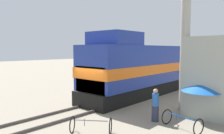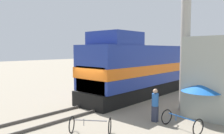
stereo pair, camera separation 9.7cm
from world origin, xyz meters
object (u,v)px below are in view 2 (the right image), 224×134
(utility_pole, at_px, (186,20))
(bicycle, at_px, (181,121))
(locomotive, at_px, (144,69))
(bicycle_spare, at_px, (90,125))
(person_bystander, at_px, (155,104))
(vendor_umbrella, at_px, (202,87))

(utility_pole, relative_size, bicycle, 5.61)
(locomotive, xyz_separation_m, bicycle_spare, (3.01, -8.71, -1.73))
(utility_pole, bearing_deg, bicycle, -67.99)
(locomotive, bearing_deg, bicycle, -44.21)
(locomotive, height_order, bicycle_spare, locomotive)
(utility_pole, xyz_separation_m, person_bystander, (-0.17, -3.07, -4.52))
(locomotive, xyz_separation_m, bicycle, (5.73, -5.58, -1.73))
(utility_pole, bearing_deg, vendor_umbrella, -37.88)
(bicycle_spare, bearing_deg, locomotive, 164.58)
(locomotive, bearing_deg, vendor_umbrella, -30.62)
(locomotive, relative_size, utility_pole, 1.23)
(person_bystander, bearing_deg, utility_pole, 86.78)
(bicycle_spare, bearing_deg, person_bystander, 124.87)
(locomotive, distance_m, bicycle, 8.18)
(vendor_umbrella, bearing_deg, locomotive, 149.38)
(person_bystander, distance_m, bicycle, 1.58)
(locomotive, xyz_separation_m, person_bystander, (4.26, -5.42, -1.19))
(person_bystander, bearing_deg, bicycle, -6.28)
(utility_pole, distance_m, bicycle_spare, 8.25)
(locomotive, relative_size, bicycle_spare, 7.14)
(person_bystander, bearing_deg, vendor_umbrella, 49.78)
(locomotive, bearing_deg, person_bystander, -51.84)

